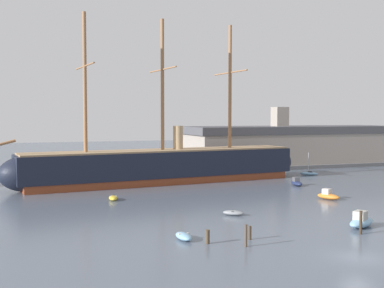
% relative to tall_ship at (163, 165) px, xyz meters
% --- Properties ---
extents(ground_plane, '(400.00, 400.00, 0.00)m').
position_rel_tall_ship_xyz_m(ground_plane, '(2.23, -50.10, -3.15)').
color(ground_plane, slate).
extents(tall_ship, '(60.04, 14.82, 28.89)m').
position_rel_tall_ship_xyz_m(tall_ship, '(0.00, 0.00, 0.00)').
color(tall_ship, brown).
rests_on(tall_ship, ground).
extents(dinghy_foreground_left, '(1.41, 2.91, 0.67)m').
position_rel_tall_ship_xyz_m(dinghy_foreground_left, '(-9.54, -39.47, -2.81)').
color(dinghy_foreground_left, '#7FB2D6').
rests_on(dinghy_foreground_left, ground).
extents(motorboat_foreground_right, '(4.62, 3.62, 1.80)m').
position_rel_tall_ship_xyz_m(motorboat_foreground_right, '(10.07, -40.84, -2.51)').
color(motorboat_foreground_right, '#7FB2D6').
rests_on(motorboat_foreground_right, ground).
extents(dinghy_near_centre, '(2.67, 2.50, 0.60)m').
position_rel_tall_ship_xyz_m(dinghy_near_centre, '(-0.15, -30.42, -2.84)').
color(dinghy_near_centre, gray).
rests_on(dinghy_near_centre, ground).
extents(motorboat_mid_right, '(2.61, 3.85, 1.49)m').
position_rel_tall_ship_xyz_m(motorboat_mid_right, '(17.40, -24.58, -2.62)').
color(motorboat_mid_right, orange).
rests_on(motorboat_mid_right, ground).
extents(dinghy_alongside_bow, '(1.45, 2.83, 0.65)m').
position_rel_tall_ship_xyz_m(dinghy_alongside_bow, '(-11.72, -14.95, -2.82)').
color(dinghy_alongside_bow, gold).
rests_on(dinghy_alongside_bow, ground).
extents(motorboat_alongside_stern, '(1.92, 3.61, 1.44)m').
position_rel_tall_ship_xyz_m(motorboat_alongside_stern, '(20.65, -10.97, -2.64)').
color(motorboat_alongside_stern, '#1E284C').
rests_on(motorboat_alongside_stern, ground).
extents(sailboat_far_right, '(3.49, 2.85, 4.57)m').
position_rel_tall_ship_xyz_m(sailboat_far_right, '(31.06, 1.11, -2.76)').
color(sailboat_far_right, '#7FB2D6').
rests_on(sailboat_far_right, ground).
extents(mooring_piling_nearest, '(0.41, 0.41, 1.31)m').
position_rel_tall_ship_xyz_m(mooring_piling_nearest, '(-7.91, -41.59, -2.49)').
color(mooring_piling_nearest, '#4C3D2D').
rests_on(mooring_piling_nearest, ground).
extents(mooring_piling_left_pair, '(0.25, 0.25, 2.06)m').
position_rel_tall_ship_xyz_m(mooring_piling_left_pair, '(-5.02, -43.79, -2.12)').
color(mooring_piling_left_pair, '#4C3D2D').
rests_on(mooring_piling_left_pair, ground).
extents(mooring_piling_right_pair, '(0.28, 0.28, 1.33)m').
position_rel_tall_ship_xyz_m(mooring_piling_right_pair, '(-3.50, -41.55, -2.48)').
color(mooring_piling_right_pair, '#423323').
rests_on(mooring_piling_right_pair, ground).
extents(mooring_piling_midwater, '(0.29, 0.29, 2.38)m').
position_rel_tall_ship_xyz_m(mooring_piling_midwater, '(7.97, -43.39, -1.96)').
color(mooring_piling_midwater, '#382B1E').
rests_on(mooring_piling_midwater, ground).
extents(dockside_warehouse_right, '(56.09, 18.24, 14.08)m').
position_rel_tall_ship_xyz_m(dockside_warehouse_right, '(38.33, 20.01, 1.56)').
color(dockside_warehouse_right, '#565659').
rests_on(dockside_warehouse_right, ground).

